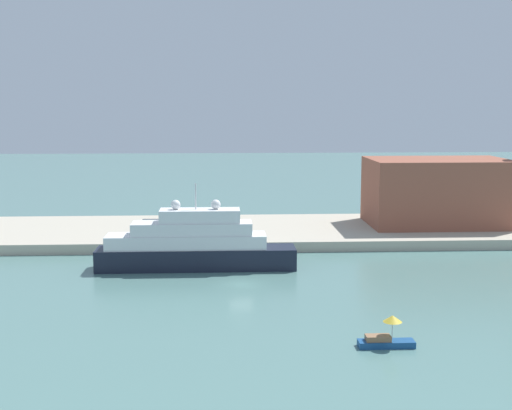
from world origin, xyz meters
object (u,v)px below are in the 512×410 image
harbor_building (437,192)px  small_motorboat (386,337)px  mooring_bollard (243,238)px  person_figure (185,234)px  large_yacht (194,245)px  parked_car (152,225)px

harbor_building → small_motorboat: bearing=-111.7°
harbor_building → mooring_bollard: (-29.99, -11.52, -4.63)m
harbor_building → person_figure: size_ratio=12.15×
small_motorboat → person_figure: (-18.38, 38.77, 1.34)m
harbor_building → large_yacht: bearing=-150.0°
harbor_building → person_figure: 39.32m
person_figure → mooring_bollard: 7.93m
harbor_building → parked_car: 43.25m
large_yacht → small_motorboat: size_ratio=5.16×
harbor_building → mooring_bollard: harbor_building is taller
large_yacht → small_motorboat: (16.77, -27.99, -2.00)m
parked_car → person_figure: 9.52m
large_yacht → person_figure: size_ratio=13.95×
large_yacht → parked_car: bearing=110.0°
harbor_building → person_figure: (-37.77, -10.08, -4.22)m
parked_car → mooring_bollard: (12.99, -9.41, -0.24)m
harbor_building → parked_car: bearing=-177.2°
person_figure → harbor_building: bearing=14.9°
small_motorboat → person_figure: person_figure is taller
large_yacht → mooring_bollard: bearing=56.5°
parked_car → harbor_building: bearing=2.8°
harbor_building → mooring_bollard: 32.46m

